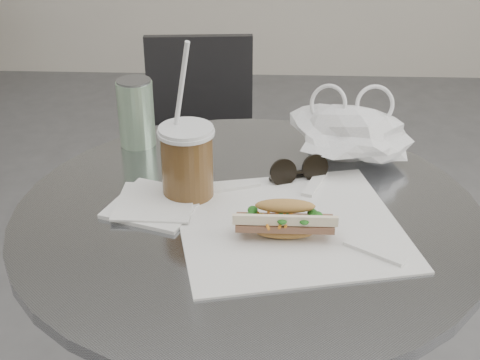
{
  "coord_description": "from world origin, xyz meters",
  "views": [
    {
      "loc": [
        0.03,
        -0.73,
        1.29
      ],
      "look_at": [
        -0.01,
        0.21,
        0.79
      ],
      "focal_mm": 50.0,
      "sensor_mm": 36.0,
      "label": 1
    }
  ],
  "objects_px": {
    "banh_mi": "(285,220)",
    "cafe_table": "(247,340)",
    "chair_far": "(201,187)",
    "sunglasses": "(299,172)",
    "drink_can": "(136,113)",
    "iced_coffee": "(187,161)"
  },
  "relations": [
    {
      "from": "cafe_table",
      "to": "banh_mi",
      "type": "height_order",
      "value": "banh_mi"
    },
    {
      "from": "chair_far",
      "to": "sunglasses",
      "type": "xyz_separation_m",
      "value": [
        0.25,
        -0.7,
        0.42
      ]
    },
    {
      "from": "banh_mi",
      "to": "drink_can",
      "type": "distance_m",
      "value": 0.43
    },
    {
      "from": "sunglasses",
      "to": "drink_can",
      "type": "xyz_separation_m",
      "value": [
        -0.31,
        0.14,
        0.05
      ]
    },
    {
      "from": "drink_can",
      "to": "chair_far",
      "type": "bearing_deg",
      "value": 83.95
    },
    {
      "from": "cafe_table",
      "to": "chair_far",
      "type": "xyz_separation_m",
      "value": [
        -0.16,
        0.8,
        -0.13
      ]
    },
    {
      "from": "sunglasses",
      "to": "drink_can",
      "type": "distance_m",
      "value": 0.34
    },
    {
      "from": "chair_far",
      "to": "banh_mi",
      "type": "relative_size",
      "value": 4.2
    },
    {
      "from": "banh_mi",
      "to": "cafe_table",
      "type": "bearing_deg",
      "value": 125.26
    },
    {
      "from": "banh_mi",
      "to": "drink_can",
      "type": "xyz_separation_m",
      "value": [
        -0.28,
        0.32,
        0.03
      ]
    },
    {
      "from": "chair_far",
      "to": "banh_mi",
      "type": "xyz_separation_m",
      "value": [
        0.22,
        -0.88,
        0.43
      ]
    },
    {
      "from": "cafe_table",
      "to": "iced_coffee",
      "type": "xyz_separation_m",
      "value": [
        -0.1,
        0.04,
        0.34
      ]
    },
    {
      "from": "banh_mi",
      "to": "drink_can",
      "type": "bearing_deg",
      "value": 130.75
    },
    {
      "from": "cafe_table",
      "to": "banh_mi",
      "type": "bearing_deg",
      "value": -54.69
    },
    {
      "from": "chair_far",
      "to": "cafe_table",
      "type": "bearing_deg",
      "value": 96.68
    },
    {
      "from": "iced_coffee",
      "to": "drink_can",
      "type": "bearing_deg",
      "value": 120.95
    },
    {
      "from": "drink_can",
      "to": "iced_coffee",
      "type": "bearing_deg",
      "value": -59.05
    },
    {
      "from": "cafe_table",
      "to": "sunglasses",
      "type": "distance_m",
      "value": 0.32
    },
    {
      "from": "chair_far",
      "to": "sunglasses",
      "type": "height_order",
      "value": "sunglasses"
    },
    {
      "from": "banh_mi",
      "to": "sunglasses",
      "type": "bearing_deg",
      "value": 81.45
    },
    {
      "from": "cafe_table",
      "to": "sunglasses",
      "type": "xyz_separation_m",
      "value": [
        0.08,
        0.1,
        0.29
      ]
    },
    {
      "from": "cafe_table",
      "to": "drink_can",
      "type": "height_order",
      "value": "drink_can"
    }
  ]
}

